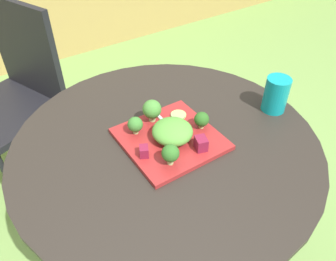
{
  "coord_description": "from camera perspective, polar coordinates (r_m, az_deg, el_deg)",
  "views": [
    {
      "loc": [
        -0.41,
        -0.62,
        1.4
      ],
      "look_at": [
        0.01,
        -0.0,
        0.77
      ],
      "focal_mm": 36.09,
      "sensor_mm": 36.0,
      "label": 1
    }
  ],
  "objects": [
    {
      "name": "broccoli_floret_3",
      "position": [
        1.0,
        -5.56,
        1.0
      ],
      "size": [
        0.05,
        0.05,
        0.06
      ],
      "color": "#99B770",
      "rests_on": "salad_plate"
    },
    {
      "name": "cucumber_slice_0",
      "position": [
        1.07,
        1.77,
        2.64
      ],
      "size": [
        0.05,
        0.05,
        0.01
      ],
      "primitive_type": "cylinder",
      "color": "#8EB766",
      "rests_on": "salad_plate"
    },
    {
      "name": "fork",
      "position": [
        1.03,
        0.01,
        0.64
      ],
      "size": [
        0.03,
        0.15,
        0.0
      ],
      "color": "silver",
      "rests_on": "salad_plate"
    },
    {
      "name": "lettuce_mound",
      "position": [
        0.97,
        0.76,
        -0.16
      ],
      "size": [
        0.12,
        0.12,
        0.06
      ],
      "primitive_type": "ellipsoid",
      "color": "#519338",
      "rests_on": "salad_plate"
    },
    {
      "name": "patio_table",
      "position": [
        1.19,
        -0.3,
        -10.87
      ],
      "size": [
        0.92,
        0.92,
        0.73
      ],
      "color": "#28231E",
      "rests_on": "ground_plane"
    },
    {
      "name": "drinking_glass",
      "position": [
        1.15,
        17.71,
        5.56
      ],
      "size": [
        0.08,
        0.08,
        0.12
      ],
      "color": "#0F8C93",
      "rests_on": "patio_table"
    },
    {
      "name": "patio_chair",
      "position": [
        1.76,
        -24.42,
        6.72
      ],
      "size": [
        0.57,
        0.57,
        0.9
      ],
      "color": "black",
      "rests_on": "ground_plane"
    },
    {
      "name": "salad_plate",
      "position": [
        1.0,
        0.35,
        -1.4
      ],
      "size": [
        0.27,
        0.27,
        0.01
      ],
      "primitive_type": "cube",
      "color": "maroon",
      "rests_on": "patio_table"
    },
    {
      "name": "broccoli_floret_0",
      "position": [
        1.02,
        5.7,
        1.87
      ],
      "size": [
        0.05,
        0.05,
        0.05
      ],
      "color": "#99B770",
      "rests_on": "salad_plate"
    },
    {
      "name": "broccoli_floret_1",
      "position": [
        1.03,
        -2.73,
        3.57
      ],
      "size": [
        0.06,
        0.06,
        0.07
      ],
      "color": "#99B770",
      "rests_on": "salad_plate"
    },
    {
      "name": "beet_chunk_0",
      "position": [
        0.93,
        -4.07,
        -3.52
      ],
      "size": [
        0.04,
        0.04,
        0.03
      ],
      "primitive_type": "cube",
      "rotation": [
        0.0,
        0.0,
        1.1
      ],
      "color": "maroon",
      "rests_on": "salad_plate"
    },
    {
      "name": "beet_chunk_1",
      "position": [
        0.95,
        5.6,
        -2.19
      ],
      "size": [
        0.04,
        0.05,
        0.04
      ],
      "primitive_type": "cube",
      "rotation": [
        0.0,
        0.0,
        4.4
      ],
      "color": "maroon",
      "rests_on": "salad_plate"
    },
    {
      "name": "broccoli_floret_2",
      "position": [
        0.89,
        0.41,
        -3.91
      ],
      "size": [
        0.05,
        0.05,
        0.06
      ],
      "color": "#99B770",
      "rests_on": "salad_plate"
    }
  ]
}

